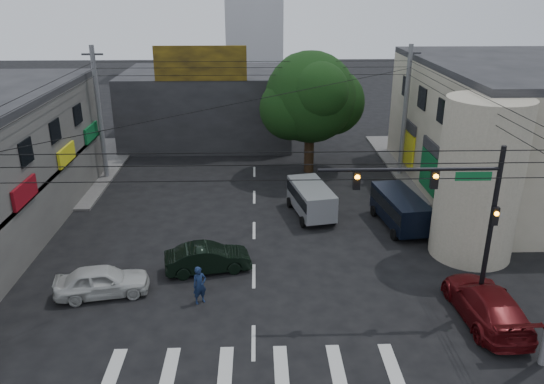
{
  "coord_description": "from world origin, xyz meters",
  "views": [
    {
      "loc": [
        0.22,
        -19.86,
        12.83
      ],
      "look_at": [
        0.92,
        4.0,
        3.48
      ],
      "focal_mm": 35.0,
      "sensor_mm": 36.0,
      "label": 1
    }
  ],
  "objects_px": {
    "traffic_gantry": "(452,205)",
    "utility_pole_far_right": "(405,112)",
    "utility_pole_far_left": "(100,114)",
    "maroon_sedan": "(486,304)",
    "street_tree": "(310,98)",
    "navy_van": "(400,211)",
    "white_compact": "(102,281)",
    "traffic_officer": "(200,285)",
    "silver_minivan": "(311,201)",
    "dark_sedan": "(208,258)"
  },
  "relations": [
    {
      "from": "navy_van",
      "to": "maroon_sedan",
      "type": "bearing_deg",
      "value": -179.83
    },
    {
      "from": "utility_pole_far_right",
      "to": "navy_van",
      "type": "relative_size",
      "value": 1.85
    },
    {
      "from": "utility_pole_far_right",
      "to": "silver_minivan",
      "type": "height_order",
      "value": "utility_pole_far_right"
    },
    {
      "from": "maroon_sedan",
      "to": "navy_van",
      "type": "bearing_deg",
      "value": -84.52
    },
    {
      "from": "street_tree",
      "to": "dark_sedan",
      "type": "xyz_separation_m",
      "value": [
        -6.19,
        -14.4,
        -4.8
      ]
    },
    {
      "from": "traffic_officer",
      "to": "dark_sedan",
      "type": "bearing_deg",
      "value": 56.61
    },
    {
      "from": "traffic_officer",
      "to": "silver_minivan",
      "type": "bearing_deg",
      "value": 27.11
    },
    {
      "from": "navy_van",
      "to": "traffic_officer",
      "type": "height_order",
      "value": "navy_van"
    },
    {
      "from": "utility_pole_far_left",
      "to": "maroon_sedan",
      "type": "distance_m",
      "value": 27.0
    },
    {
      "from": "traffic_gantry",
      "to": "dark_sedan",
      "type": "bearing_deg",
      "value": 160.21
    },
    {
      "from": "white_compact",
      "to": "navy_van",
      "type": "height_order",
      "value": "navy_van"
    },
    {
      "from": "silver_minivan",
      "to": "white_compact",
      "type": "bearing_deg",
      "value": 118.55
    },
    {
      "from": "street_tree",
      "to": "navy_van",
      "type": "distance_m",
      "value": 11.49
    },
    {
      "from": "utility_pole_far_left",
      "to": "maroon_sedan",
      "type": "bearing_deg",
      "value": -41.67
    },
    {
      "from": "maroon_sedan",
      "to": "white_compact",
      "type": "bearing_deg",
      "value": -10.63
    },
    {
      "from": "utility_pole_far_left",
      "to": "utility_pole_far_right",
      "type": "xyz_separation_m",
      "value": [
        21.0,
        0.0,
        0.0
      ]
    },
    {
      "from": "white_compact",
      "to": "maroon_sedan",
      "type": "relative_size",
      "value": 0.8
    },
    {
      "from": "utility_pole_far_right",
      "to": "street_tree",
      "type": "bearing_deg",
      "value": 171.25
    },
    {
      "from": "utility_pole_far_left",
      "to": "navy_van",
      "type": "relative_size",
      "value": 1.85
    },
    {
      "from": "utility_pole_far_right",
      "to": "white_compact",
      "type": "distance_m",
      "value": 23.38
    },
    {
      "from": "street_tree",
      "to": "silver_minivan",
      "type": "height_order",
      "value": "street_tree"
    },
    {
      "from": "street_tree",
      "to": "maroon_sedan",
      "type": "height_order",
      "value": "street_tree"
    },
    {
      "from": "navy_van",
      "to": "white_compact",
      "type": "bearing_deg",
      "value": 106.72
    },
    {
      "from": "street_tree",
      "to": "utility_pole_far_left",
      "type": "distance_m",
      "value": 14.56
    },
    {
      "from": "traffic_gantry",
      "to": "maroon_sedan",
      "type": "xyz_separation_m",
      "value": [
        1.64,
        -0.76,
        -4.07
      ]
    },
    {
      "from": "traffic_gantry",
      "to": "white_compact",
      "type": "relative_size",
      "value": 1.69
    },
    {
      "from": "utility_pole_far_left",
      "to": "utility_pole_far_right",
      "type": "distance_m",
      "value": 21.0
    },
    {
      "from": "street_tree",
      "to": "dark_sedan",
      "type": "distance_m",
      "value": 16.39
    },
    {
      "from": "utility_pole_far_left",
      "to": "silver_minivan",
      "type": "relative_size",
      "value": 1.99
    },
    {
      "from": "traffic_gantry",
      "to": "utility_pole_far_right",
      "type": "distance_m",
      "value": 17.21
    },
    {
      "from": "white_compact",
      "to": "silver_minivan",
      "type": "xyz_separation_m",
      "value": [
        10.04,
        8.39,
        0.24
      ]
    },
    {
      "from": "utility_pole_far_left",
      "to": "navy_van",
      "type": "distance_m",
      "value": 20.96
    },
    {
      "from": "utility_pole_far_left",
      "to": "street_tree",
      "type": "bearing_deg",
      "value": 3.95
    },
    {
      "from": "street_tree",
      "to": "navy_van",
      "type": "relative_size",
      "value": 1.75
    },
    {
      "from": "utility_pole_far_right",
      "to": "white_compact",
      "type": "height_order",
      "value": "utility_pole_far_right"
    },
    {
      "from": "navy_van",
      "to": "silver_minivan",
      "type": "bearing_deg",
      "value": 63.4
    },
    {
      "from": "traffic_gantry",
      "to": "dark_sedan",
      "type": "relative_size",
      "value": 1.69
    },
    {
      "from": "silver_minivan",
      "to": "traffic_officer",
      "type": "distance_m",
      "value": 10.76
    },
    {
      "from": "utility_pole_far_left",
      "to": "dark_sedan",
      "type": "relative_size",
      "value": 2.16
    },
    {
      "from": "utility_pole_far_right",
      "to": "maroon_sedan",
      "type": "relative_size",
      "value": 1.72
    },
    {
      "from": "maroon_sedan",
      "to": "traffic_officer",
      "type": "height_order",
      "value": "traffic_officer"
    },
    {
      "from": "utility_pole_far_left",
      "to": "utility_pole_far_right",
      "type": "bearing_deg",
      "value": 0.0
    },
    {
      "from": "dark_sedan",
      "to": "silver_minivan",
      "type": "xyz_separation_m",
      "value": [
        5.57,
        6.4,
        0.26
      ]
    },
    {
      "from": "utility_pole_far_left",
      "to": "silver_minivan",
      "type": "xyz_separation_m",
      "value": [
        13.88,
        -7.0,
        -3.67
      ]
    },
    {
      "from": "silver_minivan",
      "to": "navy_van",
      "type": "height_order",
      "value": "navy_van"
    },
    {
      "from": "white_compact",
      "to": "maroon_sedan",
      "type": "xyz_separation_m",
      "value": [
        16.12,
        -2.37,
        0.07
      ]
    },
    {
      "from": "street_tree",
      "to": "traffic_gantry",
      "type": "height_order",
      "value": "street_tree"
    },
    {
      "from": "traffic_gantry",
      "to": "utility_pole_far_left",
      "type": "distance_m",
      "value": 25.0
    },
    {
      "from": "traffic_gantry",
      "to": "traffic_officer",
      "type": "relative_size",
      "value": 4.22
    },
    {
      "from": "utility_pole_far_left",
      "to": "navy_van",
      "type": "xyz_separation_m",
      "value": [
        18.73,
        -8.68,
        -3.64
      ]
    }
  ]
}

